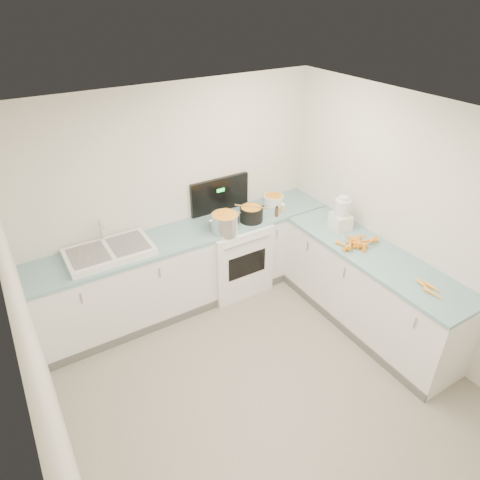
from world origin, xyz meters
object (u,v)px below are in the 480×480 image
black_pot (251,215)px  spice_jar (283,209)px  extract_bottle (277,212)px  food_processor (341,215)px  steel_pot (225,224)px  sink (109,252)px  mixing_bowl (273,200)px  stove (233,253)px

black_pot → spice_jar: black_pot is taller
extract_bottle → food_processor: bearing=-53.1°
extract_bottle → food_processor: 0.76m
steel_pot → food_processor: size_ratio=0.80×
black_pot → extract_bottle: bearing=-11.4°
sink → black_pot: (1.63, -0.14, 0.04)m
steel_pot → mixing_bowl: size_ratio=1.24×
extract_bottle → spice_jar: 0.13m
mixing_bowl → food_processor: 0.94m
steel_pot → extract_bottle: 0.70m
sink → spice_jar: bearing=-4.5°
mixing_bowl → steel_pot: bearing=-162.2°
sink → food_processor: (2.40, -0.81, 0.13)m
stove → steel_pot: (-0.20, -0.18, 0.56)m
black_pot → food_processor: (0.77, -0.67, 0.09)m
extract_bottle → stove: bearing=159.2°
sink → food_processor: bearing=-18.6°
spice_jar → mixing_bowl: bearing=82.3°
extract_bottle → food_processor: size_ratio=0.29×
sink → stove: bearing=-0.6°
stove → steel_pot: 0.62m
stove → mixing_bowl: bearing=8.4°
mixing_bowl → food_processor: food_processor is taller
food_processor → mixing_bowl: bearing=108.4°
steel_pot → extract_bottle: bearing=-1.0°
steel_pot → spice_jar: 0.82m
black_pot → mixing_bowl: black_pot is taller
stove → mixing_bowl: (0.66, 0.10, 0.52)m
black_pot → mixing_bowl: (0.47, 0.22, -0.02)m
stove → extract_bottle: stove is taller
sink → black_pot: size_ratio=3.18×
stove → black_pot: (0.18, -0.13, 0.54)m
sink → food_processor: food_processor is taller
stove → black_pot: 0.59m
extract_bottle → spice_jar: extract_bottle is taller
steel_pot → extract_bottle: steel_pot is taller
sink → steel_pot: (1.25, -0.19, 0.06)m
stove → extract_bottle: bearing=-20.8°
black_pot → extract_bottle: size_ratio=2.42×
steel_pot → black_pot: 0.39m
steel_pot → sink: bearing=171.2°
steel_pot → food_processor: 1.31m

